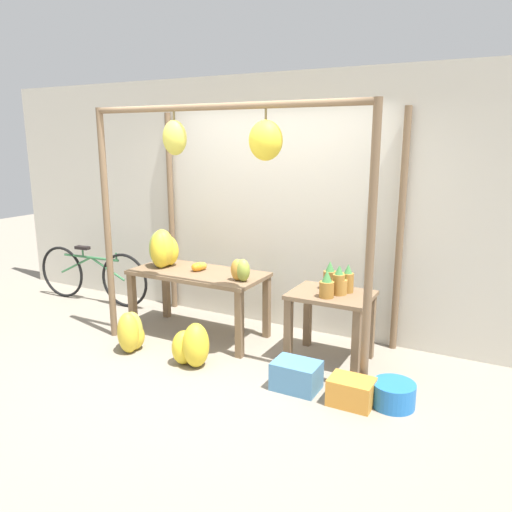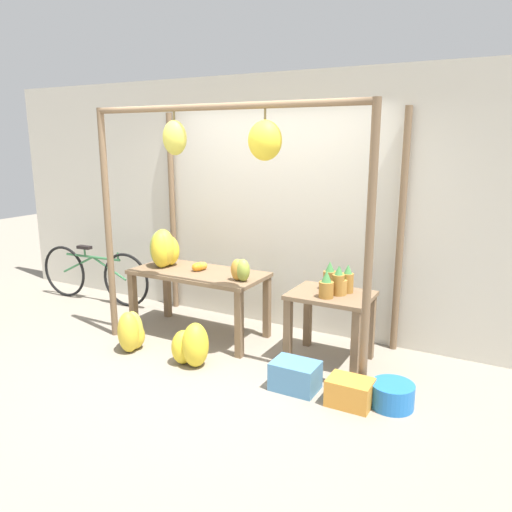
% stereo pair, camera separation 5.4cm
% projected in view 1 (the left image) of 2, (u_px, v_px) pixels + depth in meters
% --- Properties ---
extents(ground_plane, '(20.00, 20.00, 0.00)m').
position_uv_depth(ground_plane, '(208.00, 371.00, 4.65)').
color(ground_plane, gray).
extents(shop_wall_back, '(8.00, 0.08, 2.80)m').
position_uv_depth(shop_wall_back, '(276.00, 204.00, 5.57)').
color(shop_wall_back, beige).
rests_on(shop_wall_back, ground_plane).
extents(stall_awning, '(2.87, 1.26, 2.42)m').
position_uv_depth(stall_awning, '(239.00, 183.00, 4.69)').
color(stall_awning, brown).
rests_on(stall_awning, ground_plane).
extents(display_table_main, '(1.46, 0.69, 0.72)m').
position_uv_depth(display_table_main, '(198.00, 281.00, 5.38)').
color(display_table_main, brown).
rests_on(display_table_main, ground_plane).
extents(display_table_side, '(0.76, 0.59, 0.69)m').
position_uv_depth(display_table_side, '(331.00, 309.00, 4.76)').
color(display_table_side, brown).
rests_on(display_table_side, ground_plane).
extents(banana_pile_on_table, '(0.39, 0.44, 0.42)m').
position_uv_depth(banana_pile_on_table, '(162.00, 249.00, 5.51)').
color(banana_pile_on_table, gold).
rests_on(banana_pile_on_table, display_table_main).
extents(orange_pile, '(0.12, 0.19, 0.10)m').
position_uv_depth(orange_pile, '(198.00, 267.00, 5.37)').
color(orange_pile, orange).
rests_on(orange_pile, display_table_main).
extents(pineapple_cluster, '(0.30, 0.38, 0.28)m').
position_uv_depth(pineapple_cluster, '(336.00, 282.00, 4.69)').
color(pineapple_cluster, '#A3702D').
rests_on(pineapple_cluster, display_table_side).
extents(banana_pile_ground_left, '(0.38, 0.43, 0.43)m').
position_uv_depth(banana_pile_ground_left, '(131.00, 333.00, 5.08)').
color(banana_pile_ground_left, gold).
rests_on(banana_pile_ground_left, ground_plane).
extents(banana_pile_ground_right, '(0.43, 0.36, 0.43)m').
position_uv_depth(banana_pile_ground_right, '(191.00, 346.00, 4.72)').
color(banana_pile_ground_right, yellow).
rests_on(banana_pile_ground_right, ground_plane).
extents(fruit_crate_white, '(0.40, 0.29, 0.25)m').
position_uv_depth(fruit_crate_white, '(296.00, 375.00, 4.30)').
color(fruit_crate_white, '#4C84B2').
rests_on(fruit_crate_white, ground_plane).
extents(blue_bucket, '(0.35, 0.35, 0.20)m').
position_uv_depth(blue_bucket, '(394.00, 394.00, 4.02)').
color(blue_bucket, blue).
rests_on(blue_bucket, ground_plane).
extents(parked_bicycle, '(1.74, 0.17, 0.74)m').
position_uv_depth(parked_bicycle, '(92.00, 275.00, 6.56)').
color(parked_bicycle, black).
rests_on(parked_bicycle, ground_plane).
extents(papaya_pile, '(0.24, 0.18, 0.23)m').
position_uv_depth(papaya_pile, '(240.00, 270.00, 4.98)').
color(papaya_pile, '#93A33D').
rests_on(papaya_pile, display_table_main).
extents(fruit_crate_purple, '(0.36, 0.26, 0.22)m').
position_uv_depth(fruit_crate_purple, '(351.00, 392.00, 4.05)').
color(fruit_crate_purple, orange).
rests_on(fruit_crate_purple, ground_plane).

